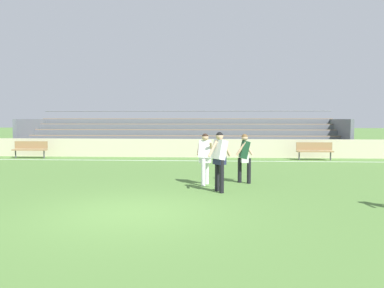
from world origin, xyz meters
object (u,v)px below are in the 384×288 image
at_px(bench_near_wall_gap, 30,148).
at_px(player_white_pressing_high, 219,156).
at_px(bench_centre_sideline, 315,149).
at_px(bleacher_stand, 182,135).
at_px(soccer_ball, 218,187).
at_px(player_dark_wide_right, 244,154).
at_px(player_white_challenging, 205,155).

height_order(bench_near_wall_gap, player_white_pressing_high, player_white_pressing_high).
height_order(bench_near_wall_gap, bench_centre_sideline, same).
distance_m(bleacher_stand, player_white_pressing_high, 13.07).
height_order(bench_centre_sideline, soccer_ball, bench_centre_sideline).
bearing_deg(bench_centre_sideline, bench_near_wall_gap, 180.00).
bearing_deg(player_white_pressing_high, bench_centre_sideline, 61.33).
distance_m(player_white_pressing_high, player_dark_wide_right, 1.81).
distance_m(bleacher_stand, soccer_ball, 12.86).
xyz_separation_m(bleacher_stand, soccer_ball, (2.22, -12.63, -1.01)).
bearing_deg(bleacher_stand, bench_centre_sideline, -29.10).
distance_m(bench_centre_sideline, player_dark_wide_right, 8.36).
bearing_deg(bench_centre_sideline, player_white_challenging, -124.45).
bearing_deg(player_white_pressing_high, soccer_ball, 97.20).
height_order(bench_near_wall_gap, player_dark_wide_right, player_dark_wide_right).
relative_size(bench_near_wall_gap, soccer_ball, 8.18).
bearing_deg(player_white_pressing_high, bench_near_wall_gap, 138.31).
bearing_deg(bleacher_stand, player_white_pressing_high, -80.09).
xyz_separation_m(player_white_pressing_high, soccer_ball, (-0.03, 0.25, -0.92)).
bearing_deg(soccer_ball, player_dark_wide_right, 58.00).
relative_size(player_dark_wide_right, soccer_ball, 7.31).
xyz_separation_m(bench_centre_sideline, player_white_challenging, (-5.32, -7.76, 0.43)).
xyz_separation_m(bench_near_wall_gap, bench_centre_sideline, (14.88, 0.00, 0.00)).
bearing_deg(bleacher_stand, bench_near_wall_gap, -152.92).
bearing_deg(player_white_challenging, bench_centre_sideline, 55.55).
bearing_deg(soccer_ball, player_white_pressing_high, -82.80).
xyz_separation_m(bleacher_stand, player_white_pressing_high, (2.25, -12.88, -0.09)).
relative_size(bench_centre_sideline, player_dark_wide_right, 1.12).
height_order(bench_near_wall_gap, soccer_ball, bench_near_wall_gap).
xyz_separation_m(player_dark_wide_right, soccer_ball, (-0.85, -1.36, -0.84)).
distance_m(player_white_challenging, soccer_ball, 1.32).
xyz_separation_m(player_white_challenging, soccer_ball, (0.42, -0.90, -0.86)).
xyz_separation_m(bench_near_wall_gap, player_dark_wide_right, (10.83, -7.30, 0.40)).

